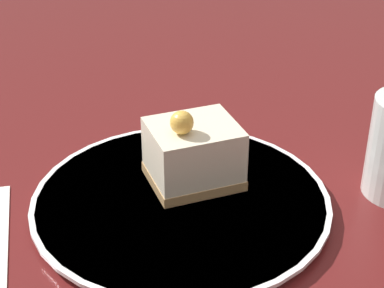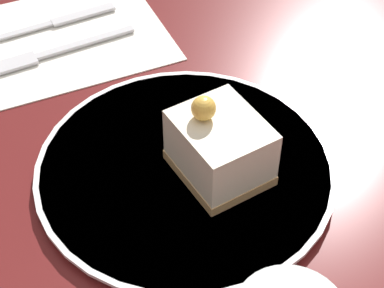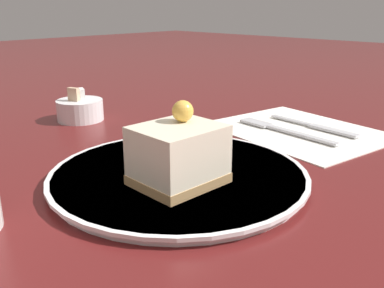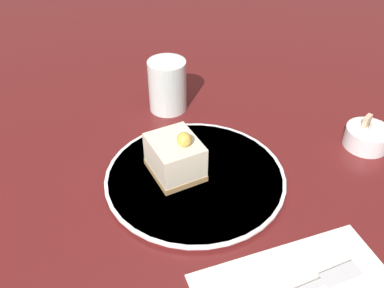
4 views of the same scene
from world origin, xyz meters
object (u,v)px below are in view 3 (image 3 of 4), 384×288
cake_slice (178,154)px  knife (319,127)px  sugar_bowl (80,110)px  plate (179,175)px  fork (278,129)px

cake_slice → knife: cake_slice is taller
knife → cake_slice: bearing=-172.2°
cake_slice → sugar_bowl: cake_slice is taller
knife → plate: bearing=-176.6°
sugar_bowl → knife: bearing=-55.0°
cake_slice → fork: size_ratio=0.50×
cake_slice → knife: 0.32m
knife → fork: bearing=147.8°
plate → cake_slice: 0.05m
plate → cake_slice: size_ratio=3.25×
cake_slice → fork: cake_slice is taller
fork → plate: bearing=-167.5°
knife → sugar_bowl: sugar_bowl is taller
knife → sugar_bowl: (-0.23, 0.32, 0.01)m
cake_slice → fork: (0.27, 0.05, -0.04)m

